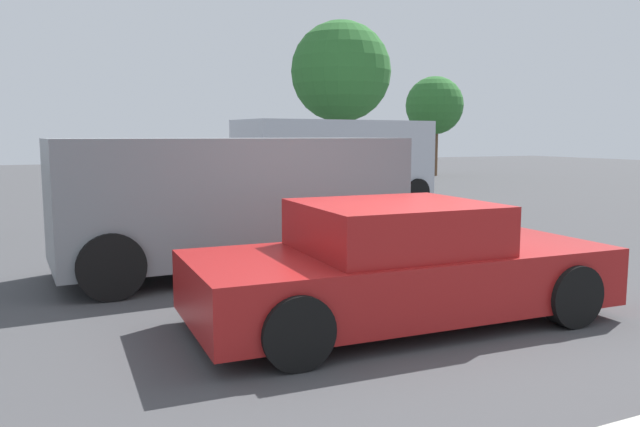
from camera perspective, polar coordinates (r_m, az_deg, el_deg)
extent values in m
plane|color=#424244|center=(6.47, 7.36, -10.17)|extent=(80.00, 80.00, 0.00)
cube|color=maroon|center=(6.52, 7.46, -5.84)|extent=(4.43, 1.93, 0.60)
cube|color=maroon|center=(6.37, 6.77, -1.17)|extent=(1.89, 1.70, 0.49)
cube|color=slate|center=(6.84, 13.09, -0.73)|extent=(0.11, 1.52, 0.41)
cube|color=slate|center=(5.99, -0.46, -1.65)|extent=(0.11, 1.52, 0.41)
cylinder|color=black|center=(8.04, 13.57, -4.51)|extent=(0.65, 0.24, 0.64)
cylinder|color=black|center=(6.80, 22.08, -6.98)|extent=(0.65, 0.24, 0.64)
cylinder|color=black|center=(6.74, -7.31, -6.62)|extent=(0.65, 0.24, 0.64)
cylinder|color=black|center=(5.20, -2.19, -10.76)|extent=(0.65, 0.24, 0.64)
cube|color=#B2B7C1|center=(16.61, 1.41, 4.91)|extent=(5.38, 2.53, 2.09)
cube|color=slate|center=(18.10, 8.32, 6.48)|extent=(0.23, 1.69, 0.84)
cylinder|color=black|center=(18.57, 5.05, 2.39)|extent=(0.78, 0.33, 0.76)
cylinder|color=black|center=(17.08, 8.79, 1.92)|extent=(0.78, 0.33, 0.76)
cylinder|color=black|center=(16.55, -6.22, 1.79)|extent=(0.78, 0.33, 0.76)
cylinder|color=black|center=(14.86, -3.15, 1.21)|extent=(0.78, 0.33, 0.76)
cube|color=gray|center=(8.86, -8.06, 1.53)|extent=(4.86, 2.02, 1.64)
cube|color=slate|center=(8.37, -23.58, 3.16)|extent=(0.10, 1.57, 0.66)
cylinder|color=black|center=(7.69, -18.62, -4.61)|extent=(0.81, 0.28, 0.80)
cylinder|color=black|center=(9.40, -20.19, -2.58)|extent=(0.81, 0.28, 0.80)
cylinder|color=black|center=(8.93, 4.88, -2.67)|extent=(0.81, 0.28, 0.80)
cylinder|color=black|center=(10.44, -0.18, -1.21)|extent=(0.81, 0.28, 0.80)
cylinder|color=brown|center=(30.28, 10.35, 5.60)|extent=(0.40, 0.40, 2.30)
sphere|color=#2D6B2D|center=(30.31, 10.45, 9.71)|extent=(2.72, 2.72, 2.72)
cylinder|color=brown|center=(21.73, 1.89, 5.80)|extent=(0.36, 0.36, 2.80)
sphere|color=#2D6B2D|center=(21.83, 1.92, 12.86)|extent=(3.43, 3.43, 3.43)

